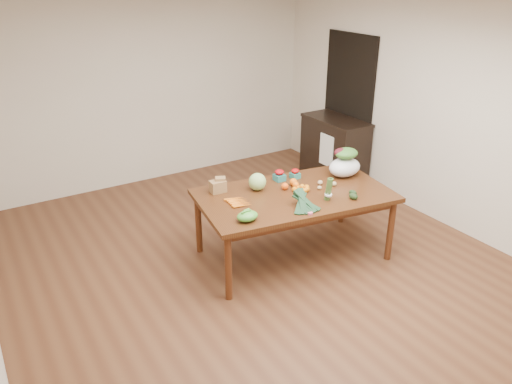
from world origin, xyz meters
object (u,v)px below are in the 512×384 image
paper_bag (218,185)px  mandarin_cluster (302,188)px  asparagus_bundle (329,189)px  cabbage (257,182)px  cabinet (334,150)px  dining_table (293,225)px  kale_bunch (306,203)px  salad_bag (345,164)px

paper_bag → mandarin_cluster: paper_bag is taller
asparagus_bundle → paper_bag: bearing=146.6°
cabbage → asparagus_bundle: size_ratio=0.75×
cabinet → paper_bag: 2.65m
dining_table → mandarin_cluster: size_ratio=11.15×
cabinet → kale_bunch: bearing=-136.4°
kale_bunch → mandarin_cluster: bearing=66.5°
cabbage → salad_bag: salad_bag is taller
cabbage → asparagus_bundle: 0.77m
asparagus_bundle → cabinet: bearing=56.9°
salad_bag → cabinet: bearing=53.2°
paper_bag → cabinet: bearing=22.0°
cabinet → paper_bag: cabinet is taller
paper_bag → salad_bag: bearing=-14.2°
asparagus_bundle → kale_bunch: bearing=-161.9°
dining_table → mandarin_cluster: mandarin_cluster is taller
mandarin_cluster → asparagus_bundle: asparagus_bundle is taller
paper_bag → mandarin_cluster: 0.89m
mandarin_cluster → salad_bag: salad_bag is taller
paper_bag → kale_bunch: 0.98m
paper_bag → salad_bag: salad_bag is taller
mandarin_cluster → kale_bunch: bearing=-122.3°
dining_table → cabbage: bearing=143.7°
cabinet → mandarin_cluster: 2.24m
paper_bag → mandarin_cluster: size_ratio=1.20×
dining_table → cabbage: (-0.28, 0.28, 0.47)m
cabbage → mandarin_cluster: 0.48m
cabbage → kale_bunch: size_ratio=0.47×
dining_table → cabbage: size_ratio=10.73×
cabbage → dining_table: bearing=-45.0°
paper_bag → asparagus_bundle: bearing=-42.1°
dining_table → cabinet: bearing=47.9°
asparagus_bundle → salad_bag: (0.57, 0.41, 0.02)m
cabinet → cabbage: (-2.05, -1.16, 0.37)m
paper_bag → mandarin_cluster: bearing=-31.4°
dining_table → salad_bag: bearing=15.9°
mandarin_cluster → kale_bunch: kale_bunch is taller
dining_table → paper_bag: (-0.67, 0.45, 0.45)m
dining_table → salad_bag: 0.93m
dining_table → cabbage: cabbage is taller
mandarin_cluster → asparagus_bundle: (0.10, -0.31, 0.08)m
mandarin_cluster → salad_bag: size_ratio=0.47×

